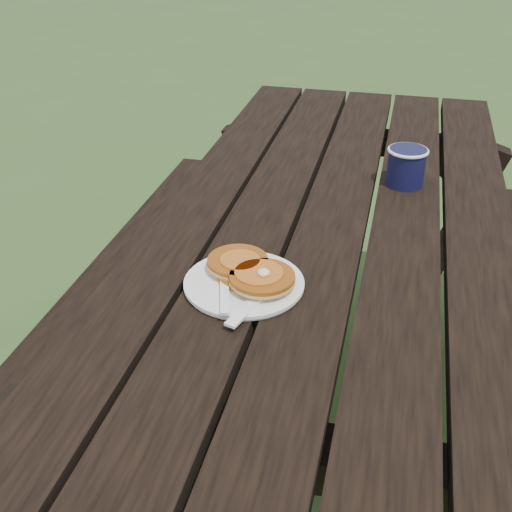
% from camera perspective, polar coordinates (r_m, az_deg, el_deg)
% --- Properties ---
extents(ground, '(60.00, 60.00, 0.00)m').
position_cam_1_polar(ground, '(1.88, 5.57, -16.88)').
color(ground, '#324D21').
rests_on(ground, ground).
extents(picnic_table, '(1.36, 1.80, 0.75)m').
position_cam_1_polar(picnic_table, '(1.62, 6.22, -8.11)').
color(picnic_table, black).
rests_on(picnic_table, ground).
extents(plate, '(0.24, 0.24, 0.01)m').
position_cam_1_polar(plate, '(1.14, -1.07, -2.52)').
color(plate, white).
rests_on(plate, picnic_table).
extents(pancake_stack, '(0.17, 0.15, 0.04)m').
position_cam_1_polar(pancake_stack, '(1.14, -0.50, -1.40)').
color(pancake_stack, '#9C4D11').
rests_on(pancake_stack, plate).
extents(knife, '(0.07, 0.18, 0.00)m').
position_cam_1_polar(knife, '(1.09, 0.11, -3.80)').
color(knife, white).
rests_on(knife, plate).
extents(fork, '(0.08, 0.16, 0.01)m').
position_cam_1_polar(fork, '(1.09, -2.80, -3.48)').
color(fork, white).
rests_on(fork, plate).
extents(coffee_cup, '(0.09, 0.09, 0.09)m').
position_cam_1_polar(coffee_cup, '(1.55, 13.23, 7.93)').
color(coffee_cup, black).
rests_on(coffee_cup, picnic_table).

